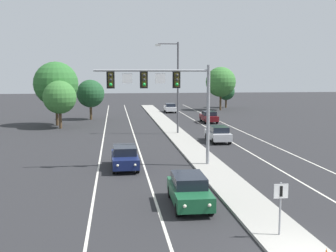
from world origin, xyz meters
TOP-DOWN VIEW (x-y plane):
  - median_island at (0.00, 18.00)m, footprint 2.40×110.00m
  - lane_stripe_oncoming_center at (-4.70, 25.00)m, footprint 0.14×100.00m
  - lane_stripe_receding_center at (4.70, 25.00)m, footprint 0.14×100.00m
  - edge_stripe_left at (-8.00, 25.00)m, footprint 0.14×100.00m
  - edge_stripe_right at (8.00, 25.00)m, footprint 0.14×100.00m
  - overhead_signal_mast at (-2.98, 15.61)m, footprint 8.24×0.44m
  - median_sign_post at (-0.14, 2.07)m, footprint 0.60×0.10m
  - street_lamp_median at (-0.03, 31.62)m, footprint 2.58×0.28m
  - car_oncoming_green at (-3.06, 6.73)m, footprint 1.88×4.49m
  - car_oncoming_navy at (-6.12, 15.60)m, footprint 1.91×4.50m
  - car_receding_silver at (3.36, 25.97)m, footprint 1.84×4.48m
  - car_receding_darkred at (6.15, 41.94)m, footprint 1.83×4.48m
  - car_receding_white at (2.85, 57.71)m, footprint 1.91×4.50m
  - tree_far_right_b at (12.69, 60.81)m, footprint 5.50×5.50m
  - tree_far_left_a at (-13.44, 38.34)m, footprint 4.08×4.08m
  - tree_far_left_b at (-10.24, 47.83)m, footprint 4.05×4.05m
  - tree_far_right_c at (15.20, 66.09)m, footprint 3.37×3.37m
  - tree_far_left_c at (-14.24, 41.39)m, footprint 5.72×5.72m

SIDE VIEW (x-z plane):
  - lane_stripe_oncoming_center at x=-4.70m, z-range 0.00..0.01m
  - lane_stripe_receding_center at x=4.70m, z-range 0.00..0.01m
  - edge_stripe_left at x=-8.00m, z-range 0.00..0.01m
  - edge_stripe_right at x=8.00m, z-range 0.00..0.01m
  - median_island at x=0.00m, z-range 0.00..0.15m
  - car_oncoming_green at x=-3.06m, z-range 0.03..1.61m
  - car_oncoming_navy at x=-6.12m, z-range 0.03..1.61m
  - car_receding_silver at x=3.36m, z-range 0.03..1.61m
  - car_receding_darkred at x=6.15m, z-range 0.03..1.61m
  - car_receding_white at x=2.85m, z-range 0.03..1.61m
  - median_sign_post at x=-0.14m, z-range 0.49..2.69m
  - tree_far_right_c at x=15.20m, z-range 0.74..5.61m
  - tree_far_left_b at x=-10.24m, z-range 0.89..6.75m
  - tree_far_left_a at x=-13.44m, z-range 0.90..6.80m
  - tree_far_right_b at x=12.69m, z-range 1.22..9.18m
  - tree_far_left_c at x=-14.24m, z-range 1.27..9.55m
  - overhead_signal_mast at x=-2.98m, z-range 1.93..9.13m
  - street_lamp_median at x=-0.03m, z-range 0.79..10.79m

